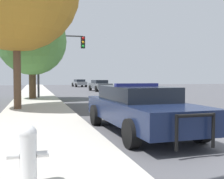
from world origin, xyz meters
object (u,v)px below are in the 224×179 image
Objects in this scene: police_car at (139,107)px; traffic_light at (58,52)px; fire_hydrant at (28,152)px; car_background_oncoming at (100,85)px; car_background_distant at (79,83)px; tree_sidewalk_mid at (32,41)px.

traffic_light is (-1.17, 13.62, 2.76)m from police_car.
police_car reaches higher than fire_hydrant.
police_car reaches higher than car_background_oncoming.
car_background_oncoming is 1.04× the size of car_background_distant.
police_car is at bearing -101.06° from car_background_distant.
fire_hydrant is at bearing -104.44° from car_background_distant.
fire_hydrant is 28.95m from car_background_oncoming.
car_background_distant is (0.02, 15.46, -0.01)m from car_background_oncoming.
traffic_light reaches higher than police_car.
police_car reaches higher than car_background_distant.
car_background_distant is at bearing 80.13° from fire_hydrant.
traffic_light is 1.08× the size of car_background_distant.
car_background_distant is 28.37m from tree_sidewalk_mid.
car_background_oncoming is at bearing 62.06° from traffic_light.
car_background_distant is (5.69, 26.15, -2.79)m from traffic_light.
police_car is 1.15× the size of traffic_light.
car_background_distant is 0.68× the size of tree_sidewalk_mid.
car_background_distant is at bearing -92.94° from car_background_oncoming.
traffic_light is 26.91m from car_background_distant.
traffic_light is at bearing 59.18° from car_background_oncoming.
tree_sidewalk_mid reaches higher than police_car.
car_background_oncoming is 0.71× the size of tree_sidewalk_mid.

